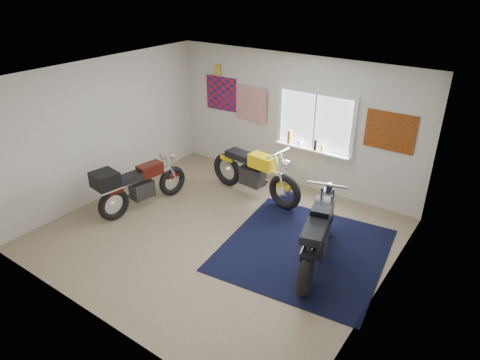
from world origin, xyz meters
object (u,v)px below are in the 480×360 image
Objects in this scene: navy_rug at (304,249)px; black_chrome_bike at (318,236)px; yellow_triumph at (254,174)px; maroon_tourer at (136,185)px.

navy_rug is 1.21× the size of black_chrome_bike.
navy_rug is 1.18× the size of yellow_triumph.
navy_rug is at bearing -26.31° from yellow_triumph.
navy_rug is 2.07m from yellow_triumph.
yellow_triumph is 2.38m from black_chrome_bike.
yellow_triumph is at bearing 147.69° from navy_rug.
maroon_tourer is (-3.51, -0.45, 0.02)m from black_chrome_bike.
yellow_triumph reaches higher than maroon_tourer.
yellow_triumph is at bearing -32.41° from maroon_tourer.
black_chrome_bike is (2.01, -1.27, 0.00)m from yellow_triumph.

